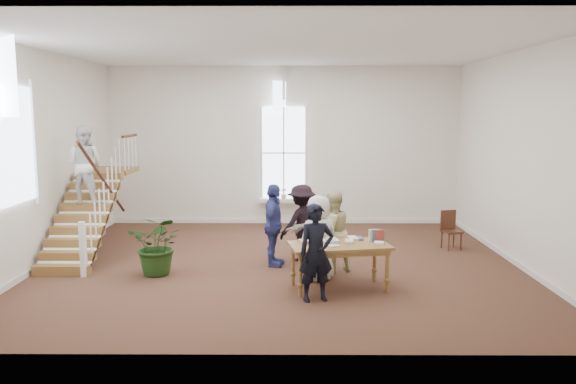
{
  "coord_description": "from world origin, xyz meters",
  "views": [
    {
      "loc": [
        0.22,
        -11.61,
        3.22
      ],
      "look_at": [
        0.15,
        0.4,
        1.5
      ],
      "focal_mm": 35.0,
      "sensor_mm": 36.0,
      "label": 1
    }
  ],
  "objects_px": {
    "library_table": "(339,249)",
    "woman_cluster_a": "(273,225)",
    "person_yellow": "(332,232)",
    "woman_cluster_c": "(317,234)",
    "side_chair": "(450,228)",
    "elderly_woman": "(319,238)",
    "woman_cluster_b": "(302,223)",
    "floor_plant": "(159,245)",
    "police_officer": "(316,253)"
  },
  "relations": [
    {
      "from": "side_chair",
      "to": "police_officer",
      "type": "bearing_deg",
      "value": -146.79
    },
    {
      "from": "library_table",
      "to": "person_yellow",
      "type": "distance_m",
      "value": 1.09
    },
    {
      "from": "library_table",
      "to": "woman_cluster_c",
      "type": "relative_size",
      "value": 1.34
    },
    {
      "from": "elderly_woman",
      "to": "side_chair",
      "type": "relative_size",
      "value": 1.81
    },
    {
      "from": "elderly_woman",
      "to": "person_yellow",
      "type": "bearing_deg",
      "value": -145.72
    },
    {
      "from": "floor_plant",
      "to": "police_officer",
      "type": "bearing_deg",
      "value": -26.71
    },
    {
      "from": "library_table",
      "to": "elderly_woman",
      "type": "xyz_separation_m",
      "value": [
        -0.34,
        0.59,
        0.07
      ]
    },
    {
      "from": "police_officer",
      "to": "woman_cluster_b",
      "type": "bearing_deg",
      "value": 78.08
    },
    {
      "from": "library_table",
      "to": "elderly_woman",
      "type": "relative_size",
      "value": 1.17
    },
    {
      "from": "woman_cluster_b",
      "to": "floor_plant",
      "type": "distance_m",
      "value": 3.08
    },
    {
      "from": "woman_cluster_a",
      "to": "side_chair",
      "type": "height_order",
      "value": "woman_cluster_a"
    },
    {
      "from": "police_officer",
      "to": "person_yellow",
      "type": "distance_m",
      "value": 1.8
    },
    {
      "from": "elderly_woman",
      "to": "floor_plant",
      "type": "xyz_separation_m",
      "value": [
        -3.16,
        0.29,
        -0.22
      ]
    },
    {
      "from": "police_officer",
      "to": "woman_cluster_c",
      "type": "distance_m",
      "value": 2.01
    },
    {
      "from": "library_table",
      "to": "floor_plant",
      "type": "xyz_separation_m",
      "value": [
        -3.5,
        0.88,
        -0.15
      ]
    },
    {
      "from": "woman_cluster_c",
      "to": "elderly_woman",
      "type": "bearing_deg",
      "value": -61.91
    },
    {
      "from": "library_table",
      "to": "floor_plant",
      "type": "bearing_deg",
      "value": 155.4
    },
    {
      "from": "floor_plant",
      "to": "side_chair",
      "type": "height_order",
      "value": "floor_plant"
    },
    {
      "from": "woman_cluster_b",
      "to": "side_chair",
      "type": "xyz_separation_m",
      "value": [
        3.53,
        1.08,
        -0.33
      ]
    },
    {
      "from": "woman_cluster_a",
      "to": "woman_cluster_c",
      "type": "bearing_deg",
      "value": -92.98
    },
    {
      "from": "side_chair",
      "to": "floor_plant",
      "type": "bearing_deg",
      "value": -176.09
    },
    {
      "from": "person_yellow",
      "to": "woman_cluster_c",
      "type": "distance_m",
      "value": 0.41
    },
    {
      "from": "woman_cluster_a",
      "to": "woman_cluster_b",
      "type": "xyz_separation_m",
      "value": [
        0.6,
        0.45,
        -0.03
      ]
    },
    {
      "from": "person_yellow",
      "to": "woman_cluster_c",
      "type": "relative_size",
      "value": 1.16
    },
    {
      "from": "elderly_woman",
      "to": "woman_cluster_b",
      "type": "xyz_separation_m",
      "value": [
        -0.3,
        1.4,
        0.01
      ]
    },
    {
      "from": "floor_plant",
      "to": "side_chair",
      "type": "relative_size",
      "value": 1.33
    },
    {
      "from": "library_table",
      "to": "side_chair",
      "type": "height_order",
      "value": "side_chair"
    },
    {
      "from": "woman_cluster_a",
      "to": "woman_cluster_b",
      "type": "distance_m",
      "value": 0.75
    },
    {
      "from": "woman_cluster_c",
      "to": "side_chair",
      "type": "height_order",
      "value": "woman_cluster_c"
    },
    {
      "from": "woman_cluster_c",
      "to": "side_chair",
      "type": "xyz_separation_m",
      "value": [
        3.23,
        1.73,
        -0.22
      ]
    },
    {
      "from": "police_officer",
      "to": "woman_cluster_a",
      "type": "bearing_deg",
      "value": 93.73
    },
    {
      "from": "woman_cluster_a",
      "to": "floor_plant",
      "type": "xyz_separation_m",
      "value": [
        -2.26,
        -0.66,
        -0.26
      ]
    },
    {
      "from": "woman_cluster_b",
      "to": "woman_cluster_c",
      "type": "xyz_separation_m",
      "value": [
        0.3,
        -0.65,
        -0.12
      ]
    },
    {
      "from": "police_officer",
      "to": "woman_cluster_a",
      "type": "height_order",
      "value": "woman_cluster_a"
    },
    {
      "from": "library_table",
      "to": "woman_cluster_c",
      "type": "height_order",
      "value": "woman_cluster_c"
    },
    {
      "from": "woman_cluster_a",
      "to": "side_chair",
      "type": "relative_size",
      "value": 1.91
    },
    {
      "from": "library_table",
      "to": "elderly_woman",
      "type": "distance_m",
      "value": 0.68
    },
    {
      "from": "woman_cluster_a",
      "to": "woman_cluster_c",
      "type": "relative_size",
      "value": 1.21
    },
    {
      "from": "woman_cluster_c",
      "to": "library_table",
      "type": "bearing_deg",
      "value": -47.58
    },
    {
      "from": "person_yellow",
      "to": "library_table",
      "type": "bearing_deg",
      "value": 63.04
    },
    {
      "from": "side_chair",
      "to": "woman_cluster_c",
      "type": "bearing_deg",
      "value": -166.86
    },
    {
      "from": "library_table",
      "to": "woman_cluster_a",
      "type": "bearing_deg",
      "value": 118.38
    },
    {
      "from": "person_yellow",
      "to": "woman_cluster_a",
      "type": "bearing_deg",
      "value": -49.89
    },
    {
      "from": "woman_cluster_a",
      "to": "floor_plant",
      "type": "distance_m",
      "value": 2.37
    },
    {
      "from": "woman_cluster_c",
      "to": "side_chair",
      "type": "distance_m",
      "value": 3.68
    },
    {
      "from": "woman_cluster_b",
      "to": "floor_plant",
      "type": "height_order",
      "value": "woman_cluster_b"
    },
    {
      "from": "woman_cluster_a",
      "to": "police_officer",
      "type": "bearing_deg",
      "value": -150.48
    },
    {
      "from": "library_table",
      "to": "woman_cluster_a",
      "type": "distance_m",
      "value": 1.98
    },
    {
      "from": "library_table",
      "to": "woman_cluster_b",
      "type": "xyz_separation_m",
      "value": [
        -0.64,
        1.99,
        0.08
      ]
    },
    {
      "from": "library_table",
      "to": "woman_cluster_b",
      "type": "distance_m",
      "value": 2.09
    }
  ]
}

